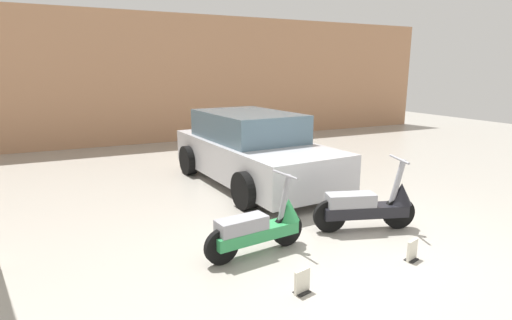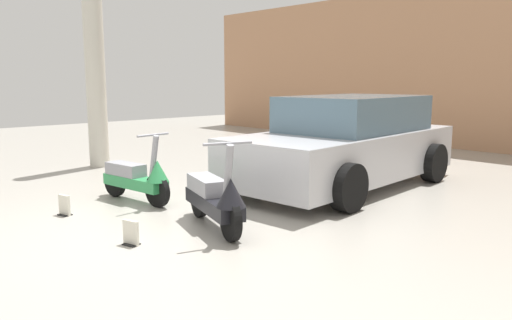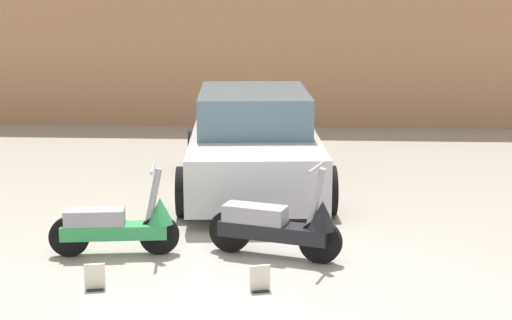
# 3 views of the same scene
# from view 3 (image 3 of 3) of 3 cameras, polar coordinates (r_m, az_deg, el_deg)

# --- Properties ---
(ground_plane) EXTENTS (28.00, 28.00, 0.00)m
(ground_plane) POSITION_cam_3_polar(r_m,az_deg,el_deg) (8.17, -1.81, -8.16)
(ground_plane) COLOR #9E998E
(wall_back) EXTENTS (19.60, 0.12, 4.00)m
(wall_back) POSITION_cam_3_polar(r_m,az_deg,el_deg) (16.72, 0.87, 9.24)
(wall_back) COLOR tan
(wall_back) RESTS_ON ground_plane
(scooter_front_left) EXTENTS (1.42, 0.52, 0.99)m
(scooter_front_left) POSITION_cam_3_polar(r_m,az_deg,el_deg) (8.71, -9.87, -4.62)
(scooter_front_left) COLOR black
(scooter_front_left) RESTS_ON ground_plane
(scooter_front_right) EXTENTS (1.47, 0.73, 1.06)m
(scooter_front_right) POSITION_cam_3_polar(r_m,az_deg,el_deg) (8.49, 1.76, -4.72)
(scooter_front_right) COLOR black
(scooter_front_right) RESTS_ON ground_plane
(car_rear_left) EXTENTS (2.31, 4.36, 1.44)m
(car_rear_left) POSITION_cam_3_polar(r_m,az_deg,el_deg) (11.38, -0.15, 1.24)
(car_rear_left) COLOR #B7B7BC
(car_rear_left) RESTS_ON ground_plane
(placard_near_left_scooter) EXTENTS (0.20, 0.15, 0.26)m
(placard_near_left_scooter) POSITION_cam_3_polar(r_m,az_deg,el_deg) (7.84, -11.64, -8.42)
(placard_near_left_scooter) COLOR black
(placard_near_left_scooter) RESTS_ON ground_plane
(placard_near_right_scooter) EXTENTS (0.20, 0.16, 0.26)m
(placard_near_right_scooter) POSITION_cam_3_polar(r_m,az_deg,el_deg) (7.65, 0.29, -8.69)
(placard_near_right_scooter) COLOR black
(placard_near_right_scooter) RESTS_ON ground_plane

